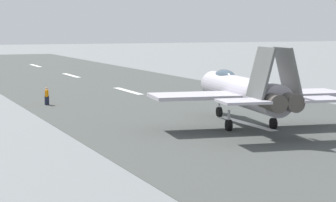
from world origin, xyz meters
TOP-DOWN VIEW (x-y plane):
  - ground_plane at (0.00, 0.00)m, footprint 400.00×400.00m
  - runway_strip at (-0.02, 0.00)m, footprint 240.00×26.00m
  - fighter_jet at (-0.46, 0.86)m, footprint 17.42×13.60m
  - crew_person at (16.85, 10.72)m, footprint 0.67×0.40m

SIDE VIEW (x-z plane):
  - ground_plane at x=0.00m, z-range 0.00..0.00m
  - runway_strip at x=-0.02m, z-range 0.00..0.02m
  - crew_person at x=16.85m, z-range 0.00..1.59m
  - fighter_jet at x=-0.46m, z-range -0.36..5.33m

